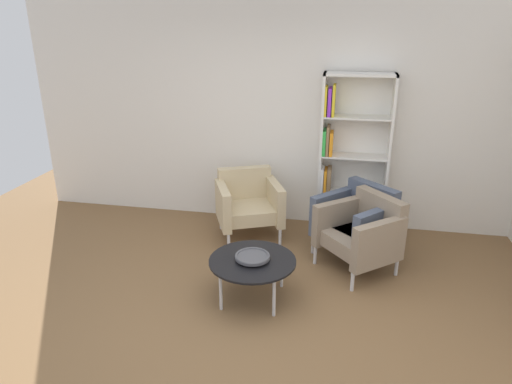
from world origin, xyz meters
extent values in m
plane|color=brown|center=(0.00, 0.00, 0.00)|extent=(8.32, 8.32, 0.00)
cube|color=silver|center=(0.00, 2.46, 1.45)|extent=(6.40, 0.12, 2.90)
cube|color=silver|center=(0.53, 2.23, 0.95)|extent=(0.03, 0.30, 1.90)
cube|color=silver|center=(1.30, 2.23, 0.95)|extent=(0.03, 0.30, 1.90)
cube|color=silver|center=(0.91, 2.23, 1.89)|extent=(0.80, 0.30, 0.03)
cube|color=silver|center=(0.91, 2.23, 0.01)|extent=(0.80, 0.30, 0.03)
cube|color=silver|center=(0.91, 2.37, 0.95)|extent=(0.80, 0.02, 1.90)
cube|color=silver|center=(0.91, 2.23, 0.49)|extent=(0.76, 0.28, 0.02)
cube|color=silver|center=(0.91, 2.23, 0.95)|extent=(0.76, 0.28, 0.02)
cube|color=silver|center=(0.91, 2.23, 1.41)|extent=(0.76, 0.28, 0.02)
cube|color=red|center=(0.56, 2.18, 0.23)|extent=(0.02, 0.18, 0.38)
cube|color=orange|center=(0.60, 2.18, 0.22)|extent=(0.04, 0.18, 0.36)
cube|color=green|center=(0.64, 2.19, 0.20)|extent=(0.04, 0.20, 0.31)
cube|color=white|center=(0.56, 2.20, 0.65)|extent=(0.03, 0.22, 0.29)
cube|color=orange|center=(0.60, 2.21, 0.64)|extent=(0.03, 0.24, 0.27)
cube|color=olive|center=(0.64, 2.20, 0.65)|extent=(0.04, 0.23, 0.30)
cube|color=green|center=(0.56, 2.21, 1.11)|extent=(0.04, 0.23, 0.29)
cube|color=olive|center=(0.60, 2.21, 1.13)|extent=(0.03, 0.25, 0.34)
cube|color=orange|center=(0.64, 2.20, 1.10)|extent=(0.04, 0.22, 0.27)
cube|color=yellow|center=(0.56, 2.18, 1.59)|extent=(0.02, 0.18, 0.33)
cube|color=purple|center=(0.60, 2.20, 1.58)|extent=(0.04, 0.23, 0.31)
cube|color=yellow|center=(0.64, 2.20, 1.60)|extent=(0.03, 0.21, 0.35)
cylinder|color=black|center=(0.04, 0.54, 0.39)|extent=(0.80, 0.80, 0.02)
cylinder|color=silver|center=(-0.20, 0.30, 0.19)|extent=(0.03, 0.03, 0.38)
cylinder|color=silver|center=(0.28, 0.30, 0.19)|extent=(0.03, 0.03, 0.38)
cylinder|color=silver|center=(-0.20, 0.78, 0.19)|extent=(0.03, 0.03, 0.38)
cylinder|color=silver|center=(0.28, 0.78, 0.19)|extent=(0.03, 0.03, 0.38)
cylinder|color=#4C4C51|center=(0.04, 0.54, 0.41)|extent=(0.13, 0.13, 0.02)
cylinder|color=#4C4C51|center=(0.04, 0.54, 0.43)|extent=(0.32, 0.32, 0.02)
torus|color=#4C4C51|center=(0.04, 0.54, 0.44)|extent=(0.32, 0.32, 0.02)
cube|color=#C6B289|center=(-0.26, 1.82, 0.32)|extent=(0.82, 0.79, 0.16)
cube|color=#C6B289|center=(-0.37, 2.07, 0.59)|extent=(0.63, 0.37, 0.38)
cube|color=#C6B289|center=(-0.54, 1.68, 0.43)|extent=(0.34, 0.61, 0.46)
cube|color=#C6B289|center=(0.03, 1.93, 0.43)|extent=(0.34, 0.61, 0.46)
cylinder|color=silver|center=(-0.41, 1.42, 0.12)|extent=(0.04, 0.04, 0.24)
cylinder|color=silver|center=(0.14, 1.66, 0.12)|extent=(0.04, 0.04, 0.24)
cylinder|color=silver|center=(-0.64, 1.95, 0.12)|extent=(0.04, 0.04, 0.24)
cylinder|color=silver|center=(-0.09, 2.19, 0.12)|extent=(0.04, 0.04, 0.24)
cube|color=gray|center=(1.00, 1.27, 0.32)|extent=(0.86, 0.86, 0.16)
cube|color=gray|center=(1.20, 1.45, 0.59)|extent=(0.51, 0.56, 0.38)
cube|color=gray|center=(0.78, 1.50, 0.43)|extent=(0.54, 0.48, 0.46)
cube|color=gray|center=(1.19, 1.03, 0.43)|extent=(0.54, 0.48, 0.46)
cylinder|color=silver|center=(0.57, 1.30, 0.12)|extent=(0.04, 0.04, 0.24)
cylinder|color=silver|center=(0.96, 0.84, 0.12)|extent=(0.04, 0.04, 0.24)
cylinder|color=silver|center=(1.01, 1.68, 0.12)|extent=(0.04, 0.04, 0.24)
cylinder|color=silver|center=(1.40, 1.22, 0.12)|extent=(0.04, 0.04, 0.24)
cube|color=#4C566B|center=(0.96, 1.56, 0.32)|extent=(0.86, 0.86, 0.16)
cube|color=#4C566B|center=(1.14, 1.76, 0.59)|extent=(0.55, 0.52, 0.38)
cube|color=#4C566B|center=(0.71, 1.75, 0.43)|extent=(0.49, 0.52, 0.46)
cube|color=#4C566B|center=(1.17, 1.33, 0.43)|extent=(0.49, 0.52, 0.46)
cylinder|color=silver|center=(0.53, 1.53, 0.12)|extent=(0.04, 0.04, 0.24)
cylinder|color=silver|center=(0.97, 1.13, 0.12)|extent=(0.04, 0.04, 0.24)
cylinder|color=silver|center=(0.92, 1.96, 0.12)|extent=(0.04, 0.04, 0.24)
cylinder|color=silver|center=(1.36, 1.55, 0.12)|extent=(0.04, 0.04, 0.24)
camera|label=1|loc=(0.79, -3.07, 2.46)|focal=32.21mm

